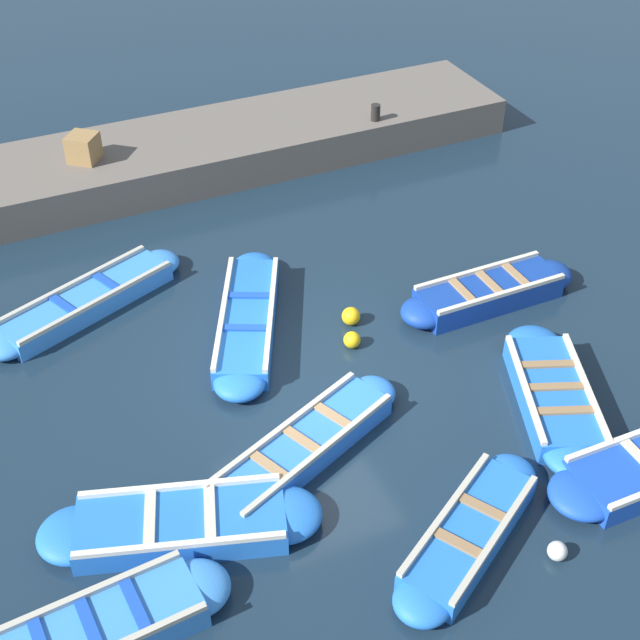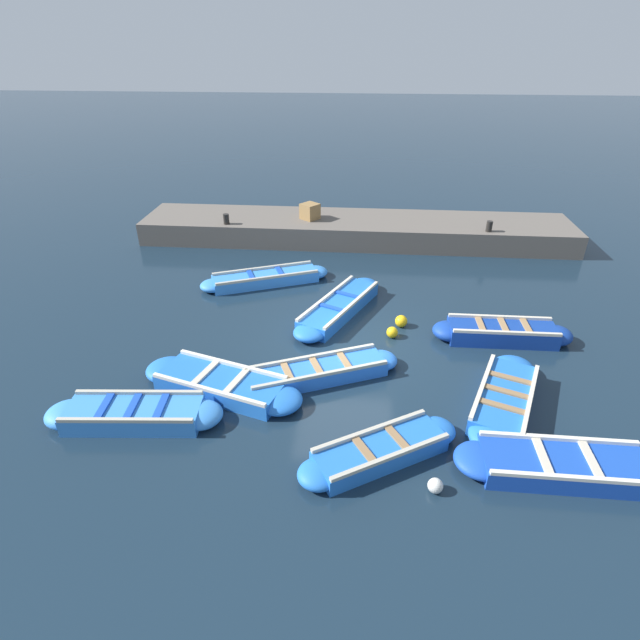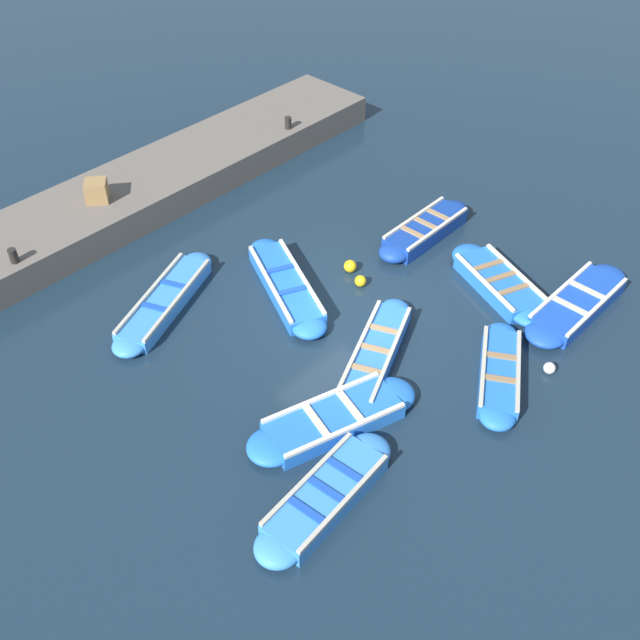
{
  "view_description": "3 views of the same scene",
  "coord_description": "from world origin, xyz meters",
  "px_view_note": "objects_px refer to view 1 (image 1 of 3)",
  "views": [
    {
      "loc": [
        9.22,
        -3.97,
        9.21
      ],
      "look_at": [
        -0.88,
        0.65,
        0.45
      ],
      "focal_mm": 50.0,
      "sensor_mm": 36.0,
      "label": 1
    },
    {
      "loc": [
        9.98,
        0.2,
        6.45
      ],
      "look_at": [
        -0.68,
        -0.71,
        0.33
      ],
      "focal_mm": 28.0,
      "sensor_mm": 36.0,
      "label": 2
    },
    {
      "loc": [
        8.16,
        -9.65,
        11.18
      ],
      "look_at": [
        -0.23,
        -0.68,
        0.24
      ],
      "focal_mm": 42.0,
      "sensor_mm": 36.0,
      "label": 3
    }
  ],
  "objects_px": {
    "boat_far_corner": "(181,524)",
    "boat_outer_left": "(247,320)",
    "boat_bow_out": "(302,448)",
    "wooden_crate": "(83,148)",
    "buoy_yellow_far": "(557,551)",
    "buoy_white_drifting": "(351,316)",
    "boat_end_of_row": "(553,396)",
    "boat_inner_gap": "(488,293)",
    "buoy_orange_near": "(352,340)",
    "boat_centre": "(92,635)",
    "boat_alongside": "(469,534)",
    "bollard_mid_north": "(376,112)",
    "boat_mid_row": "(87,301)"
  },
  "relations": [
    {
      "from": "boat_outer_left",
      "to": "buoy_yellow_far",
      "type": "height_order",
      "value": "boat_outer_left"
    },
    {
      "from": "boat_outer_left",
      "to": "buoy_orange_near",
      "type": "xyz_separation_m",
      "value": [
        1.13,
        1.35,
        -0.04
      ]
    },
    {
      "from": "boat_alongside",
      "to": "buoy_white_drifting",
      "type": "xyz_separation_m",
      "value": [
        -4.62,
        0.62,
        -0.01
      ]
    },
    {
      "from": "boat_inner_gap",
      "to": "bollard_mid_north",
      "type": "xyz_separation_m",
      "value": [
        -5.65,
        0.74,
        0.75
      ]
    },
    {
      "from": "boat_end_of_row",
      "to": "wooden_crate",
      "type": "height_order",
      "value": "wooden_crate"
    },
    {
      "from": "boat_alongside",
      "to": "wooden_crate",
      "type": "xyz_separation_m",
      "value": [
        -10.62,
        -2.32,
        0.88
      ]
    },
    {
      "from": "boat_bow_out",
      "to": "wooden_crate",
      "type": "relative_size",
      "value": 6.9
    },
    {
      "from": "boat_centre",
      "to": "boat_alongside",
      "type": "xyz_separation_m",
      "value": [
        0.55,
        4.65,
        -0.02
      ]
    },
    {
      "from": "boat_far_corner",
      "to": "buoy_white_drifting",
      "type": "relative_size",
      "value": 12.06
    },
    {
      "from": "boat_mid_row",
      "to": "boat_alongside",
      "type": "bearing_deg",
      "value": 25.49
    },
    {
      "from": "boat_outer_left",
      "to": "boat_alongside",
      "type": "bearing_deg",
      "value": 10.67
    },
    {
      "from": "boat_inner_gap",
      "to": "boat_centre",
      "type": "xyz_separation_m",
      "value": [
        3.62,
        -7.65,
        -0.02
      ]
    },
    {
      "from": "boat_end_of_row",
      "to": "boat_centre",
      "type": "relative_size",
      "value": 0.99
    },
    {
      "from": "boat_centre",
      "to": "boat_far_corner",
      "type": "relative_size",
      "value": 0.92
    },
    {
      "from": "boat_inner_gap",
      "to": "buoy_orange_near",
      "type": "xyz_separation_m",
      "value": [
        0.09,
        -2.63,
        -0.07
      ]
    },
    {
      "from": "boat_inner_gap",
      "to": "boat_far_corner",
      "type": "height_order",
      "value": "boat_inner_gap"
    },
    {
      "from": "wooden_crate",
      "to": "buoy_orange_near",
      "type": "relative_size",
      "value": 1.95
    },
    {
      "from": "boat_end_of_row",
      "to": "boat_bow_out",
      "type": "bearing_deg",
      "value": -98.98
    },
    {
      "from": "boat_bow_out",
      "to": "boat_far_corner",
      "type": "distance_m",
      "value": 2.01
    },
    {
      "from": "boat_far_corner",
      "to": "boat_outer_left",
      "type": "xyz_separation_m",
      "value": [
        -3.57,
        2.27,
        0.01
      ]
    },
    {
      "from": "boat_bow_out",
      "to": "wooden_crate",
      "type": "bearing_deg",
      "value": -173.25
    },
    {
      "from": "boat_alongside",
      "to": "bollard_mid_north",
      "type": "height_order",
      "value": "bollard_mid_north"
    },
    {
      "from": "boat_far_corner",
      "to": "bollard_mid_north",
      "type": "distance_m",
      "value": 10.78
    },
    {
      "from": "buoy_orange_near",
      "to": "buoy_yellow_far",
      "type": "distance_m",
      "value": 4.77
    },
    {
      "from": "bollard_mid_north",
      "to": "buoy_white_drifting",
      "type": "relative_size",
      "value": 1.13
    },
    {
      "from": "boat_bow_out",
      "to": "buoy_white_drifting",
      "type": "xyz_separation_m",
      "value": [
        -2.4,
        1.94,
        -0.01
      ]
    },
    {
      "from": "boat_alongside",
      "to": "wooden_crate",
      "type": "distance_m",
      "value": 10.9
    },
    {
      "from": "boat_inner_gap",
      "to": "bollard_mid_north",
      "type": "relative_size",
      "value": 9.48
    },
    {
      "from": "boat_far_corner",
      "to": "boat_mid_row",
      "type": "distance_m",
      "value": 5.2
    },
    {
      "from": "boat_end_of_row",
      "to": "boat_inner_gap",
      "type": "xyz_separation_m",
      "value": [
        -2.55,
        0.52,
        0.02
      ]
    },
    {
      "from": "boat_alongside",
      "to": "boat_mid_row",
      "type": "bearing_deg",
      "value": -154.51
    },
    {
      "from": "buoy_yellow_far",
      "to": "buoy_orange_near",
      "type": "bearing_deg",
      "value": -173.93
    },
    {
      "from": "boat_outer_left",
      "to": "buoy_yellow_far",
      "type": "bearing_deg",
      "value": 17.55
    },
    {
      "from": "boat_centre",
      "to": "boat_alongside",
      "type": "height_order",
      "value": "boat_centre"
    },
    {
      "from": "boat_bow_out",
      "to": "buoy_orange_near",
      "type": "distance_m",
      "value": 2.52
    },
    {
      "from": "boat_inner_gap",
      "to": "bollard_mid_north",
      "type": "height_order",
      "value": "bollard_mid_north"
    },
    {
      "from": "boat_inner_gap",
      "to": "boat_alongside",
      "type": "distance_m",
      "value": 5.14
    },
    {
      "from": "boat_bow_out",
      "to": "boat_alongside",
      "type": "bearing_deg",
      "value": 30.76
    },
    {
      "from": "buoy_yellow_far",
      "to": "buoy_white_drifting",
      "type": "bearing_deg",
      "value": -177.22
    },
    {
      "from": "boat_alongside",
      "to": "boat_outer_left",
      "type": "height_order",
      "value": "boat_outer_left"
    },
    {
      "from": "buoy_white_drifting",
      "to": "boat_far_corner",
      "type": "bearing_deg",
      "value": -52.43
    },
    {
      "from": "boat_mid_row",
      "to": "boat_bow_out",
      "type": "bearing_deg",
      "value": 22.78
    },
    {
      "from": "boat_far_corner",
      "to": "boat_outer_left",
      "type": "relative_size",
      "value": 0.98
    },
    {
      "from": "boat_bow_out",
      "to": "buoy_white_drifting",
      "type": "relative_size",
      "value": 12.05
    },
    {
      "from": "buoy_white_drifting",
      "to": "boat_mid_row",
      "type": "bearing_deg",
      "value": -119.76
    },
    {
      "from": "boat_bow_out",
      "to": "boat_outer_left",
      "type": "xyz_separation_m",
      "value": [
        -3.0,
        0.34,
        0.01
      ]
    },
    {
      "from": "boat_inner_gap",
      "to": "buoy_yellow_far",
      "type": "xyz_separation_m",
      "value": [
        4.83,
        -2.12,
        -0.08
      ]
    },
    {
      "from": "buoy_white_drifting",
      "to": "wooden_crate",
      "type": "bearing_deg",
      "value": -153.92
    },
    {
      "from": "buoy_white_drifting",
      "to": "buoy_yellow_far",
      "type": "bearing_deg",
      "value": 2.78
    },
    {
      "from": "boat_outer_left",
      "to": "bollard_mid_north",
      "type": "relative_size",
      "value": 10.92
    }
  ]
}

